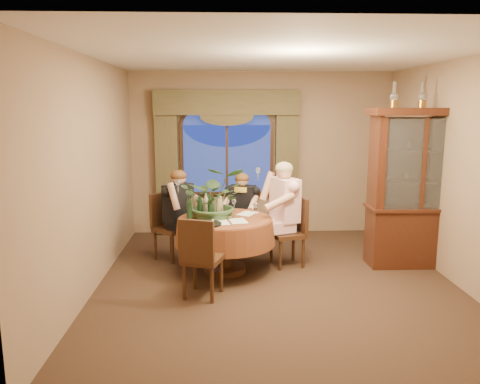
{
  "coord_description": "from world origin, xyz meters",
  "views": [
    {
      "loc": [
        -0.68,
        -5.62,
        2.21
      ],
      "look_at": [
        -0.45,
        0.44,
        1.1
      ],
      "focal_mm": 35.0,
      "sensor_mm": 36.0,
      "label": 1
    }
  ],
  "objects_px": {
    "oil_lamp_left": "(394,95)",
    "wine_bottle_4": "(193,205)",
    "stoneware_vase": "(219,206)",
    "dining_table": "(225,245)",
    "olive_bowl": "(227,217)",
    "wine_bottle_3": "(200,206)",
    "china_cabinet": "(416,188)",
    "person_back": "(178,215)",
    "chair_back_right": "(241,221)",
    "person_pink": "(285,213)",
    "centerpiece_plant": "(215,173)",
    "wine_bottle_2": "(189,208)",
    "wine_bottle_5": "(206,206)",
    "wine_bottle_1": "(210,207)",
    "chair_front_left": "(203,257)",
    "oil_lamp_center": "(422,95)",
    "chair_right": "(287,232)",
    "chair_back": "(171,227)",
    "wine_bottle_0": "(207,203)",
    "person_scarf": "(242,213)",
    "oil_lamp_right": "(450,95)"
  },
  "relations": [
    {
      "from": "wine_bottle_2",
      "to": "wine_bottle_3",
      "type": "distance_m",
      "value": 0.17
    },
    {
      "from": "china_cabinet",
      "to": "person_scarf",
      "type": "distance_m",
      "value": 2.51
    },
    {
      "from": "oil_lamp_center",
      "to": "wine_bottle_1",
      "type": "relative_size",
      "value": 1.03
    },
    {
      "from": "china_cabinet",
      "to": "person_back",
      "type": "distance_m",
      "value": 3.36
    },
    {
      "from": "oil_lamp_center",
      "to": "chair_right",
      "type": "relative_size",
      "value": 0.35
    },
    {
      "from": "china_cabinet",
      "to": "person_pink",
      "type": "xyz_separation_m",
      "value": [
        -1.8,
        0.13,
        -0.37
      ]
    },
    {
      "from": "olive_bowl",
      "to": "wine_bottle_3",
      "type": "xyz_separation_m",
      "value": [
        -0.36,
        0.03,
        0.14
      ]
    },
    {
      "from": "oil_lamp_left",
      "to": "wine_bottle_5",
      "type": "height_order",
      "value": "oil_lamp_left"
    },
    {
      "from": "dining_table",
      "to": "chair_back",
      "type": "xyz_separation_m",
      "value": [
        -0.78,
        0.58,
        0.1
      ]
    },
    {
      "from": "person_back",
      "to": "person_scarf",
      "type": "bearing_deg",
      "value": 148.25
    },
    {
      "from": "olive_bowl",
      "to": "dining_table",
      "type": "bearing_deg",
      "value": 128.88
    },
    {
      "from": "dining_table",
      "to": "stoneware_vase",
      "type": "relative_size",
      "value": 5.19
    },
    {
      "from": "dining_table",
      "to": "person_back",
      "type": "xyz_separation_m",
      "value": [
        -0.67,
        0.54,
        0.29
      ]
    },
    {
      "from": "wine_bottle_4",
      "to": "chair_front_left",
      "type": "bearing_deg",
      "value": -80.3
    },
    {
      "from": "olive_bowl",
      "to": "wine_bottle_2",
      "type": "bearing_deg",
      "value": -173.13
    },
    {
      "from": "stoneware_vase",
      "to": "wine_bottle_5",
      "type": "relative_size",
      "value": 0.79
    },
    {
      "from": "chair_back",
      "to": "person_back",
      "type": "xyz_separation_m",
      "value": [
        0.11,
        -0.04,
        0.19
      ]
    },
    {
      "from": "person_pink",
      "to": "wine_bottle_2",
      "type": "relative_size",
      "value": 4.44
    },
    {
      "from": "olive_bowl",
      "to": "wine_bottle_5",
      "type": "height_order",
      "value": "wine_bottle_5"
    },
    {
      "from": "oil_lamp_right",
      "to": "wine_bottle_0",
      "type": "relative_size",
      "value": 1.03
    },
    {
      "from": "person_back",
      "to": "stoneware_vase",
      "type": "bearing_deg",
      "value": 93.68
    },
    {
      "from": "dining_table",
      "to": "wine_bottle_5",
      "type": "xyz_separation_m",
      "value": [
        -0.25,
        0.03,
        0.54
      ]
    },
    {
      "from": "dining_table",
      "to": "china_cabinet",
      "type": "distance_m",
      "value": 2.74
    },
    {
      "from": "chair_back_right",
      "to": "centerpiece_plant",
      "type": "bearing_deg",
      "value": 80.53
    },
    {
      "from": "oil_lamp_center",
      "to": "person_pink",
      "type": "xyz_separation_m",
      "value": [
        -1.8,
        0.13,
        -1.63
      ]
    },
    {
      "from": "wine_bottle_5",
      "to": "wine_bottle_1",
      "type": "bearing_deg",
      "value": -62.19
    },
    {
      "from": "wine_bottle_0",
      "to": "chair_back_right",
      "type": "bearing_deg",
      "value": 55.55
    },
    {
      "from": "china_cabinet",
      "to": "centerpiece_plant",
      "type": "xyz_separation_m",
      "value": [
        -2.77,
        -0.1,
        0.24
      ]
    },
    {
      "from": "chair_right",
      "to": "person_pink",
      "type": "bearing_deg",
      "value": 2.47
    },
    {
      "from": "chair_right",
      "to": "wine_bottle_5",
      "type": "height_order",
      "value": "wine_bottle_5"
    },
    {
      "from": "chair_back",
      "to": "wine_bottle_3",
      "type": "height_order",
      "value": "wine_bottle_3"
    },
    {
      "from": "chair_back",
      "to": "wine_bottle_5",
      "type": "xyz_separation_m",
      "value": [
        0.53,
        -0.55,
        0.44
      ]
    },
    {
      "from": "dining_table",
      "to": "wine_bottle_1",
      "type": "xyz_separation_m",
      "value": [
        -0.19,
        -0.09,
        0.54
      ]
    },
    {
      "from": "person_pink",
      "to": "wine_bottle_5",
      "type": "xyz_separation_m",
      "value": [
        -1.1,
        -0.3,
        0.18
      ]
    },
    {
      "from": "stoneware_vase",
      "to": "wine_bottle_2",
      "type": "bearing_deg",
      "value": -149.63
    },
    {
      "from": "chair_front_left",
      "to": "wine_bottle_4",
      "type": "relative_size",
      "value": 2.91
    },
    {
      "from": "person_pink",
      "to": "wine_bottle_1",
      "type": "relative_size",
      "value": 4.44
    },
    {
      "from": "olive_bowl",
      "to": "person_pink",
      "type": "bearing_deg",
      "value": 23.82
    },
    {
      "from": "chair_back",
      "to": "wine_bottle_1",
      "type": "distance_m",
      "value": 0.99
    },
    {
      "from": "dining_table",
      "to": "wine_bottle_2",
      "type": "height_order",
      "value": "wine_bottle_2"
    },
    {
      "from": "dining_table",
      "to": "wine_bottle_0",
      "type": "distance_m",
      "value": 0.63
    },
    {
      "from": "stoneware_vase",
      "to": "dining_table",
      "type": "bearing_deg",
      "value": -56.19
    },
    {
      "from": "chair_back_right",
      "to": "stoneware_vase",
      "type": "height_order",
      "value": "stoneware_vase"
    },
    {
      "from": "wine_bottle_2",
      "to": "wine_bottle_3",
      "type": "height_order",
      "value": "same"
    },
    {
      "from": "china_cabinet",
      "to": "chair_right",
      "type": "relative_size",
      "value": 2.29
    },
    {
      "from": "wine_bottle_3",
      "to": "chair_back",
      "type": "bearing_deg",
      "value": 127.68
    },
    {
      "from": "oil_lamp_right",
      "to": "person_scarf",
      "type": "xyz_separation_m",
      "value": [
        -2.75,
        0.68,
        -1.75
      ]
    },
    {
      "from": "oil_lamp_left",
      "to": "wine_bottle_4",
      "type": "bearing_deg",
      "value": -177.94
    },
    {
      "from": "dining_table",
      "to": "china_cabinet",
      "type": "bearing_deg",
      "value": 4.21
    },
    {
      "from": "chair_front_left",
      "to": "wine_bottle_0",
      "type": "bearing_deg",
      "value": 107.07
    }
  ]
}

